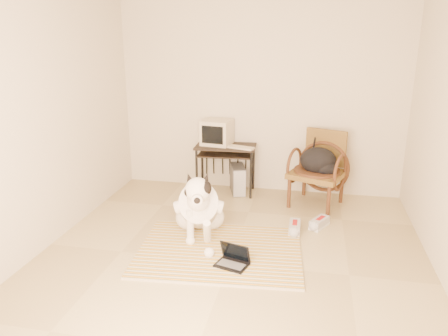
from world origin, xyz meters
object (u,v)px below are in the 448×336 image
(crt_monitor, at_px, (217,132))
(rattan_chair, at_px, (319,169))
(backpack, at_px, (319,162))
(computer_desk, at_px, (225,152))
(pc_tower, at_px, (238,179))
(laptop, at_px, (233,259))
(dog, at_px, (199,208))

(crt_monitor, distance_m, rattan_chair, 1.50)
(crt_monitor, height_order, backpack, crt_monitor)
(backpack, bearing_deg, rattan_chair, 92.32)
(computer_desk, height_order, pc_tower, computer_desk)
(laptop, distance_m, computer_desk, 2.15)
(pc_tower, relative_size, rattan_chair, 0.47)
(dog, height_order, laptop, dog)
(dog, relative_size, backpack, 2.33)
(pc_tower, bearing_deg, dog, -97.14)
(laptop, distance_m, backpack, 2.02)
(pc_tower, bearing_deg, laptop, -81.35)
(dog, height_order, backpack, dog)
(crt_monitor, distance_m, backpack, 1.49)
(crt_monitor, relative_size, pc_tower, 0.95)
(laptop, xyz_separation_m, rattan_chair, (0.81, 1.86, 0.42))
(pc_tower, bearing_deg, backpack, -14.44)
(dog, height_order, crt_monitor, crt_monitor)
(rattan_chair, height_order, backpack, rattan_chair)
(dog, relative_size, crt_monitor, 2.57)
(computer_desk, bearing_deg, pc_tower, 12.14)
(laptop, relative_size, pc_tower, 0.79)
(dog, xyz_separation_m, rattan_chair, (1.31, 1.26, 0.15))
(laptop, height_order, computer_desk, computer_desk)
(dog, bearing_deg, pc_tower, 82.86)
(computer_desk, relative_size, backpack, 1.78)
(laptop, bearing_deg, rattan_chair, 66.46)
(laptop, relative_size, crt_monitor, 0.83)
(dog, distance_m, backpack, 1.78)
(dog, xyz_separation_m, laptop, (0.50, -0.59, -0.27))
(dog, xyz_separation_m, pc_tower, (0.18, 1.47, -0.14))
(computer_desk, distance_m, rattan_chair, 1.31)
(crt_monitor, bearing_deg, backpack, -12.40)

